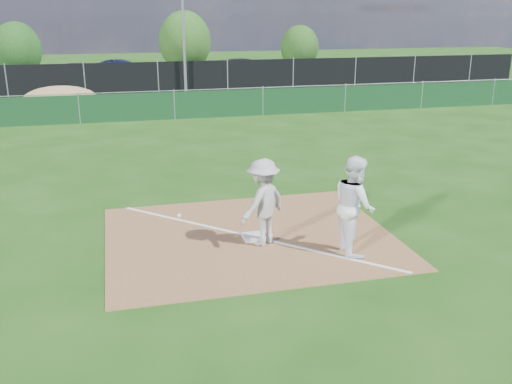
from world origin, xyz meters
TOP-DOWN VIEW (x-y plane):
  - ground at (0.00, 10.00)m, footprint 90.00×90.00m
  - infield_dirt at (0.00, 1.00)m, footprint 6.00×5.00m
  - foul_line at (0.00, 1.00)m, footprint 5.01×5.01m
  - green_fence at (0.00, 15.00)m, footprint 44.00×0.05m
  - dirt_mound at (-5.00, 18.50)m, footprint 3.38×2.60m
  - black_fence at (0.00, 23.00)m, footprint 46.00×0.04m
  - parking_lot at (0.00, 28.00)m, footprint 46.00×9.00m
  - light_pole at (1.50, 22.70)m, footprint 0.16×0.16m
  - first_base at (0.04, 0.84)m, footprint 0.42×0.42m
  - play_at_first at (0.17, 0.55)m, footprint 2.39×1.21m
  - runner at (1.82, -0.23)m, footprint 0.81×1.01m
  - car_left at (-4.30, 28.08)m, footprint 4.64×3.29m
  - car_mid at (-1.67, 27.79)m, footprint 4.87×2.40m
  - car_right at (6.25, 27.62)m, footprint 5.47×3.64m
  - tree_left at (-8.63, 32.52)m, footprint 3.23×3.23m
  - tree_mid at (2.89, 33.22)m, footprint 3.82×3.82m
  - tree_right at (11.72, 33.03)m, footprint 2.92×2.92m

SIDE VIEW (x-z plane):
  - ground at x=0.00m, z-range 0.00..0.00m
  - parking_lot at x=0.00m, z-range 0.00..0.01m
  - infield_dirt at x=0.00m, z-range 0.00..0.02m
  - foul_line at x=0.00m, z-range 0.02..0.03m
  - first_base at x=0.04m, z-range 0.02..0.11m
  - dirt_mound at x=-5.00m, z-range 0.00..1.17m
  - green_fence at x=0.00m, z-range 0.00..1.20m
  - car_left at x=-4.30m, z-range 0.01..1.48m
  - car_right at x=6.25m, z-range 0.01..1.48m
  - car_mid at x=-1.67m, z-range 0.01..1.55m
  - black_fence at x=0.00m, z-range 0.00..1.80m
  - play_at_first at x=0.17m, z-range 0.02..1.82m
  - runner at x=1.82m, z-range 0.00..1.97m
  - tree_right at x=11.72m, z-range 0.05..3.51m
  - tree_left at x=-8.63m, z-range 0.06..3.89m
  - tree_mid at x=2.89m, z-range 0.07..4.60m
  - light_pole at x=1.50m, z-range 0.00..8.00m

